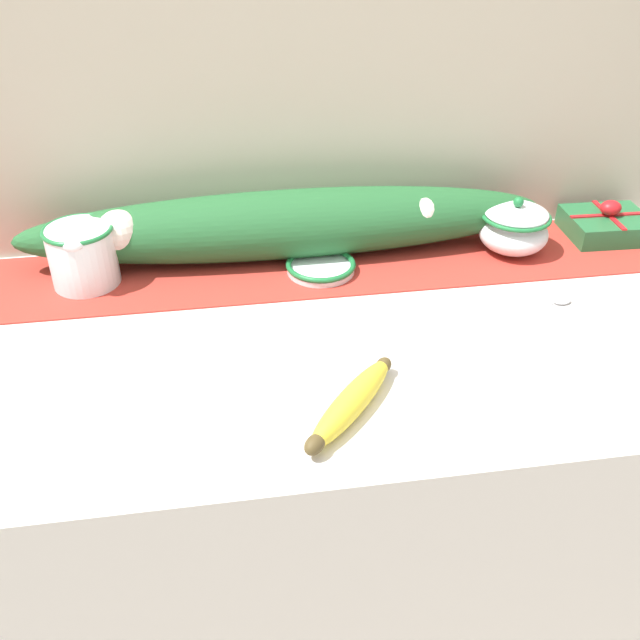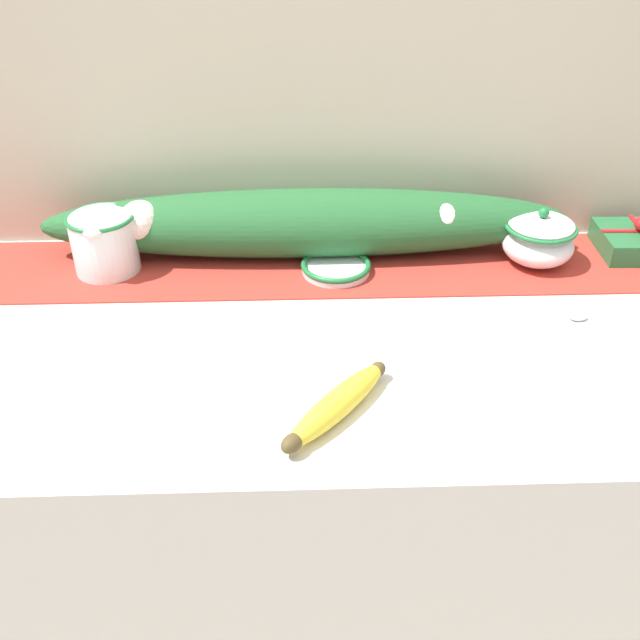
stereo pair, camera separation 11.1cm
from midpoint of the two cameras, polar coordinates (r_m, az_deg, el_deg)
The scene contains 10 objects.
countertop at distance 1.49m, azimuth -3.10°, elevation -15.93°, with size 1.59×0.69×0.92m, color silver.
back_wall at distance 1.39m, azimuth -5.77°, elevation 17.10°, with size 2.39×0.04×2.40m, color #B7AD99.
table_runner at distance 1.36m, azimuth -4.69°, elevation 4.11°, with size 1.47×0.24×0.00m, color #B23328.
cream_pitcher at distance 1.36m, azimuth -20.74°, elevation 4.94°, with size 0.12×0.15×0.11m.
sugar_bowl at distance 1.43m, azimuth 13.13°, elevation 7.15°, with size 0.13×0.13×0.11m.
small_dish at distance 1.34m, azimuth -2.33°, elevation 4.23°, with size 0.13×0.13×0.02m.
banana at distance 1.00m, azimuth -0.70°, elevation -6.75°, with size 0.17×0.19×0.04m.
spoon at distance 1.30m, azimuth 16.07°, elevation 1.33°, with size 0.15×0.03×0.01m.
gift_box at distance 1.56m, azimuth 20.08°, elevation 7.15°, with size 0.16×0.14×0.08m.
poinsettia_garland at distance 1.37m, azimuth -5.14°, elevation 7.59°, with size 1.01×0.14×0.13m.
Camera 1 is at (-0.13, -0.96, 1.59)m, focal length 40.00 mm.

